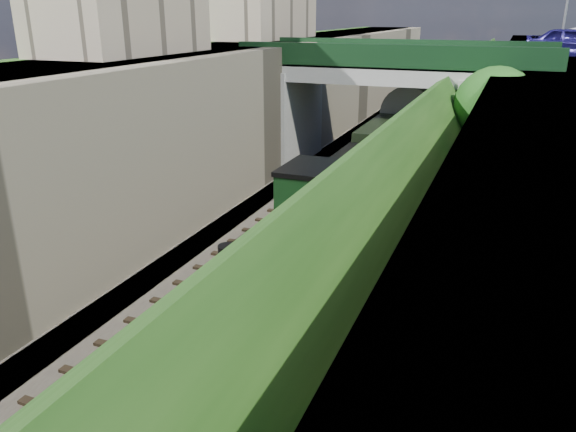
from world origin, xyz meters
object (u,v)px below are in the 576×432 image
object	(u,v)px
road_bridge	(404,103)
car_blue	(575,43)
locomotive	(294,263)
tree	(497,111)
tender	(359,198)

from	to	relation	value
road_bridge	car_blue	world-z (taller)	car_blue
locomotive	car_blue	bearing A→B (deg)	70.12
tree	tender	bearing A→B (deg)	-133.21
car_blue	tender	bearing A→B (deg)	170.79
tender	locomotive	bearing A→B (deg)	-90.00
road_bridge	locomotive	distance (m)	17.39
road_bridge	tree	bearing A→B (deg)	-44.45
car_blue	locomotive	world-z (taller)	car_blue
road_bridge	car_blue	xyz separation A→B (m)	(8.31, 5.03, 3.03)
tree	tender	xyz separation A→B (m)	(-4.71, -5.02, -3.03)
road_bridge	tender	world-z (taller)	road_bridge
tree	car_blue	distance (m)	10.74
locomotive	tender	size ratio (longest dim) A/B	1.70
road_bridge	tree	xyz separation A→B (m)	(4.97, -4.87, 0.57)
road_bridge	tender	xyz separation A→B (m)	(0.26, -9.89, -2.46)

